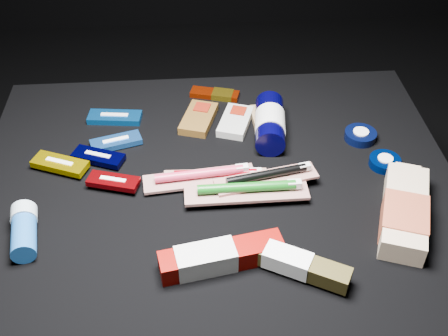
{
  "coord_description": "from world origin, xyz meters",
  "views": [
    {
      "loc": [
        -0.05,
        -0.85,
        1.17
      ],
      "look_at": [
        0.01,
        0.01,
        0.42
      ],
      "focal_mm": 45.0,
      "sensor_mm": 36.0,
      "label": 1
    }
  ],
  "objects": [
    {
      "name": "clif_bar_1",
      "position": [
        0.06,
        0.19,
        0.41
      ],
      "size": [
        0.09,
        0.13,
        0.02
      ],
      "rotation": [
        0.0,
        0.0,
        -0.33
      ],
      "color": "#A7A7A0",
      "rests_on": "cloth_table"
    },
    {
      "name": "toothbrush_pack_3",
      "position": [
        0.1,
        -0.03,
        0.43
      ],
      "size": [
        0.21,
        0.09,
        0.02
      ],
      "rotation": [
        0.0,
        0.0,
        0.2
      ],
      "color": "#B5AEA9",
      "rests_on": "cloth_table"
    },
    {
      "name": "cloth_table",
      "position": [
        0.0,
        0.0,
        0.2
      ],
      "size": [
        0.98,
        0.78,
        0.4
      ],
      "primitive_type": "cube",
      "color": "black",
      "rests_on": "ground"
    },
    {
      "name": "toothpaste_carton_red",
      "position": [
        -0.02,
        -0.22,
        0.42
      ],
      "size": [
        0.22,
        0.09,
        0.04
      ],
      "rotation": [
        0.0,
        0.0,
        0.18
      ],
      "color": "#720400",
      "rests_on": "cloth_table"
    },
    {
      "name": "clif_bar_0",
      "position": [
        -0.03,
        0.2,
        0.41
      ],
      "size": [
        0.1,
        0.13,
        0.02
      ],
      "rotation": [
        0.0,
        0.0,
        -0.31
      ],
      "color": "brown",
      "rests_on": "cloth_table"
    },
    {
      "name": "luna_bar_0",
      "position": [
        -0.22,
        0.22,
        0.41
      ],
      "size": [
        0.13,
        0.06,
        0.02
      ],
      "rotation": [
        0.0,
        0.0,
        -0.12
      ],
      "color": "#0B4D97",
      "rests_on": "cloth_table"
    },
    {
      "name": "ground",
      "position": [
        0.0,
        0.0,
        0.0
      ],
      "size": [
        3.0,
        3.0,
        0.0
      ],
      "primitive_type": "plane",
      "color": "black",
      "rests_on": "ground"
    },
    {
      "name": "cream_tin_lower",
      "position": [
        0.35,
        0.02,
        0.41
      ],
      "size": [
        0.06,
        0.06,
        0.02
      ],
      "rotation": [
        0.0,
        0.0,
        -0.37
      ],
      "color": "black",
      "rests_on": "cloth_table"
    },
    {
      "name": "power_bar",
      "position": [
        0.02,
        0.3,
        0.41
      ],
      "size": [
        0.12,
        0.07,
        0.01
      ],
      "rotation": [
        0.0,
        0.0,
        -0.27
      ],
      "color": "maroon",
      "rests_on": "cloth_table"
    },
    {
      "name": "clif_bar_2",
      "position": [
        0.12,
        0.19,
        0.41
      ],
      "size": [
        0.06,
        0.11,
        0.02
      ],
      "rotation": [
        0.0,
        0.0,
        0.06
      ],
      "color": "#90734E",
      "rests_on": "cloth_table"
    },
    {
      "name": "cream_tin_upper",
      "position": [
        0.32,
        0.11,
        0.41
      ],
      "size": [
        0.07,
        0.07,
        0.02
      ],
      "rotation": [
        0.0,
        0.0,
        -0.2
      ],
      "color": "black",
      "rests_on": "cloth_table"
    },
    {
      "name": "deodorant_stick",
      "position": [
        -0.36,
        -0.14,
        0.42
      ],
      "size": [
        0.07,
        0.12,
        0.05
      ],
      "rotation": [
        0.0,
        0.0,
        0.18
      ],
      "color": "#1B54A1",
      "rests_on": "cloth_table"
    },
    {
      "name": "toothpaste_carton_green",
      "position": [
        0.12,
        -0.25,
        0.42
      ],
      "size": [
        0.17,
        0.12,
        0.03
      ],
      "rotation": [
        0.0,
        0.0,
        -0.5
      ],
      "color": "#3B3313",
      "rests_on": "cloth_table"
    },
    {
      "name": "lotion_bottle",
      "position": [
        0.13,
        0.14,
        0.43
      ],
      "size": [
        0.08,
        0.21,
        0.07
      ],
      "rotation": [
        0.0,
        0.0,
        -0.12
      ],
      "color": "black",
      "rests_on": "cloth_table"
    },
    {
      "name": "luna_bar_2",
      "position": [
        -0.25,
        0.07,
        0.41
      ],
      "size": [
        0.12,
        0.08,
        0.01
      ],
      "rotation": [
        0.0,
        0.0,
        -0.38
      ],
      "color": "black",
      "rests_on": "cloth_table"
    },
    {
      "name": "luna_bar_4",
      "position": [
        -0.21,
        -0.01,
        0.42
      ],
      "size": [
        0.11,
        0.07,
        0.01
      ],
      "rotation": [
        0.0,
        0.0,
        -0.29
      ],
      "color": "#760509",
      "rests_on": "cloth_table"
    },
    {
      "name": "toothbrush_pack_1",
      "position": [
        -0.03,
        -0.01,
        0.42
      ],
      "size": [
        0.23,
        0.08,
        0.03
      ],
      "rotation": [
        0.0,
        0.0,
        0.1
      ],
      "color": "#B1AAA5",
      "rests_on": "cloth_table"
    },
    {
      "name": "toothbrush_pack_2",
      "position": [
        0.06,
        -0.06,
        0.42
      ],
      "size": [
        0.24,
        0.06,
        0.03
      ],
      "rotation": [
        0.0,
        0.0,
        0.01
      ],
      "color": "#B7B0AB",
      "rests_on": "cloth_table"
    },
    {
      "name": "toothbrush_pack_0",
      "position": [
        0.0,
        -0.0,
        0.41
      ],
      "size": [
        0.21,
        0.06,
        0.02
      ],
      "rotation": [
        0.0,
        0.0,
        -0.03
      ],
      "color": "#B3ACA7",
      "rests_on": "cloth_table"
    },
    {
      "name": "luna_bar_1",
      "position": [
        -0.21,
        0.13,
        0.41
      ],
      "size": [
        0.12,
        0.07,
        0.01
      ],
      "rotation": [
        0.0,
        0.0,
        0.29
      ],
      "color": "blue",
      "rests_on": "cloth_table"
    },
    {
      "name": "luna_bar_3",
      "position": [
        -0.32,
        0.05,
        0.41
      ],
      "size": [
        0.12,
        0.08,
        0.02
      ],
      "rotation": [
        0.0,
        0.0,
        -0.4
      ],
      "color": "#B49700",
      "rests_on": "cloth_table"
    },
    {
      "name": "bodywash_bottle",
      "position": [
        0.34,
        -0.14,
        0.42
      ],
      "size": [
        0.15,
        0.24,
        0.05
      ],
      "rotation": [
        0.0,
        0.0,
        -0.35
      ],
      "color": "beige",
      "rests_on": "cloth_table"
    }
  ]
}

